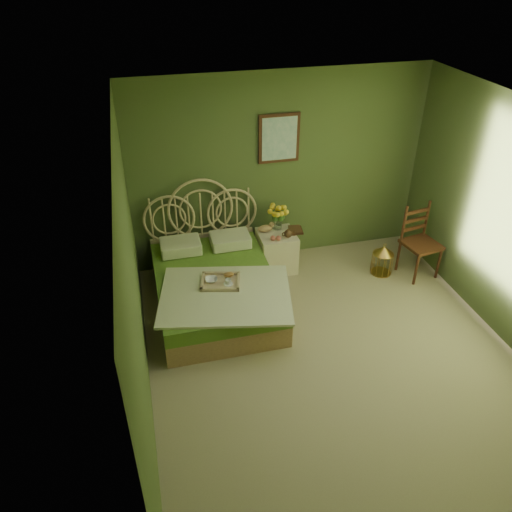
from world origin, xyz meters
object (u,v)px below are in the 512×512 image
object	(u,v)px
bed	(215,285)
chair	(419,236)
nightstand	(277,246)
birdcage	(382,260)

from	to	relation	value
bed	chair	bearing A→B (deg)	1.53
nightstand	chair	xyz separation A→B (m)	(1.82, -0.54, 0.20)
bed	nightstand	bearing A→B (deg)	32.32
bed	birdcage	xyz separation A→B (m)	(2.34, 0.13, -0.08)
nightstand	birdcage	bearing A→B (deg)	-19.59
chair	birdcage	world-z (taller)	chair
chair	birdcage	xyz separation A→B (m)	(-0.46, 0.06, -0.34)
bed	birdcage	size ratio (longest dim) A/B	5.01
chair	bed	bearing A→B (deg)	171.41
nightstand	birdcage	world-z (taller)	nightstand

